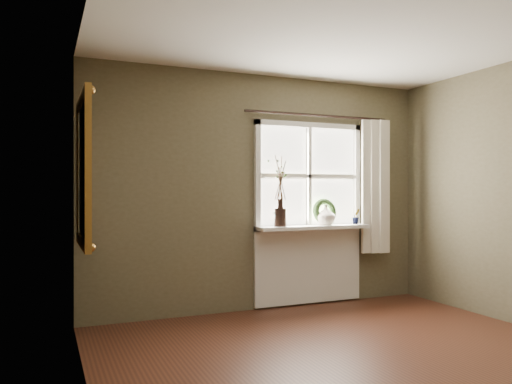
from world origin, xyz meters
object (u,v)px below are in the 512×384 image
object	(u,v)px
wreath	(325,215)
gilt_mirror	(83,171)
cream_vase	(326,215)
dark_jug	(280,217)

from	to	relation	value
wreath	gilt_mirror	world-z (taller)	gilt_mirror
wreath	gilt_mirror	xyz separation A→B (m)	(-2.68, -0.54, 0.44)
cream_vase	wreath	bearing A→B (deg)	77.31
gilt_mirror	wreath	bearing A→B (deg)	11.41
cream_vase	gilt_mirror	size ratio (longest dim) A/B	0.18
dark_jug	gilt_mirror	world-z (taller)	gilt_mirror
gilt_mirror	dark_jug	bearing A→B (deg)	13.45
dark_jug	wreath	world-z (taller)	wreath
dark_jug	cream_vase	distance (m)	0.58
dark_jug	wreath	distance (m)	0.59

